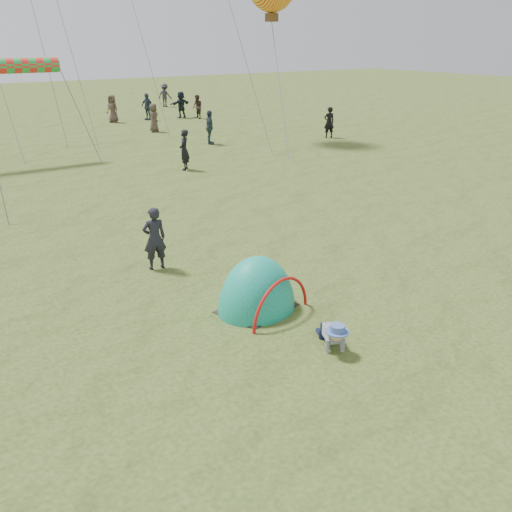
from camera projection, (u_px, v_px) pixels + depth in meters
ground at (365, 359)px, 10.07m from camera, size 140.00×140.00×0.00m
crawling_toddler at (333, 333)px, 10.31m from camera, size 0.82×0.93×0.60m
popup_tent at (257, 309)px, 11.91m from camera, size 2.10×1.88×2.30m
standing_adult at (154, 238)px, 13.69m from camera, size 0.61×0.44×1.56m
crowd_person_0 at (329, 122)px, 31.65m from camera, size 0.70×0.56×1.68m
crowd_person_2 at (147, 107)px, 38.39m from camera, size 0.76×1.11×1.75m
crowd_person_4 at (154, 118)px, 33.56m from camera, size 0.91×0.95×1.64m
crowd_person_5 at (181, 105)px, 39.37m from camera, size 1.73×0.90×1.78m
crowd_person_6 at (184, 150)px, 23.96m from camera, size 0.70×0.73×1.69m
crowd_person_7 at (197, 107)px, 39.02m from camera, size 0.65×0.81×1.59m
crowd_person_8 at (210, 127)px, 29.71m from camera, size 0.94×1.08×1.75m
crowd_person_9 at (165, 95)px, 45.60m from camera, size 1.20×1.33×1.79m
crowd_person_10 at (113, 109)px, 37.25m from camera, size 0.88×1.02×1.76m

